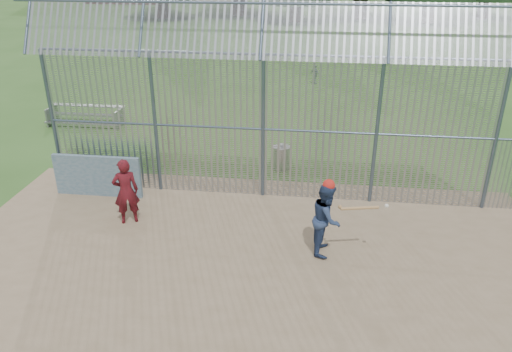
# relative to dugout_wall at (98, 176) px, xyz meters

# --- Properties ---
(ground) EXTENTS (120.00, 120.00, 0.00)m
(ground) POSITION_rel_dugout_wall_xyz_m (4.60, -2.90, -0.62)
(ground) COLOR #2D511E
(ground) RESTS_ON ground
(dirt_infield) EXTENTS (14.00, 10.00, 0.02)m
(dirt_infield) POSITION_rel_dugout_wall_xyz_m (4.60, -3.40, -0.61)
(dirt_infield) COLOR #756047
(dirt_infield) RESTS_ON ground
(dugout_wall) EXTENTS (2.50, 0.12, 1.20)m
(dugout_wall) POSITION_rel_dugout_wall_xyz_m (0.00, 0.00, 0.00)
(dugout_wall) COLOR #38566B
(dugout_wall) RESTS_ON dirt_infield
(batter) EXTENTS (0.72, 0.89, 1.72)m
(batter) POSITION_rel_dugout_wall_xyz_m (6.36, -2.07, 0.26)
(batter) COLOR navy
(batter) RESTS_ON dirt_infield
(onlooker) EXTENTS (0.75, 0.64, 1.74)m
(onlooker) POSITION_rel_dugout_wall_xyz_m (1.36, -1.34, 0.27)
(onlooker) COLOR maroon
(onlooker) RESTS_ON dirt_infield
(bg_kid_seated) EXTENTS (0.58, 0.57, 0.98)m
(bg_kid_seated) POSITION_rel_dugout_wall_xyz_m (5.82, 13.42, -0.13)
(bg_kid_seated) COLOR slate
(bg_kid_seated) RESTS_ON ground
(batting_gear) EXTENTS (1.44, 0.41, 0.62)m
(batting_gear) POSITION_rel_dugout_wall_xyz_m (6.50, -2.10, 1.01)
(batting_gear) COLOR red
(batting_gear) RESTS_ON ground
(trash_can) EXTENTS (0.56, 0.56, 0.82)m
(trash_can) POSITION_rel_dugout_wall_xyz_m (4.98, 2.57, -0.24)
(trash_can) COLOR gray
(trash_can) RESTS_ON ground
(bleacher) EXTENTS (3.00, 0.95, 0.72)m
(bleacher) POSITION_rel_dugout_wall_xyz_m (-3.02, 5.77, -0.21)
(bleacher) COLOR slate
(bleacher) RESTS_ON ground
(backstop_fence) EXTENTS (20.09, 0.81, 5.30)m
(backstop_fence) POSITION_rel_dugout_wall_xyz_m (6.41, 0.53, 1.74)
(backstop_fence) COLOR #47566B
(backstop_fence) RESTS_ON ground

